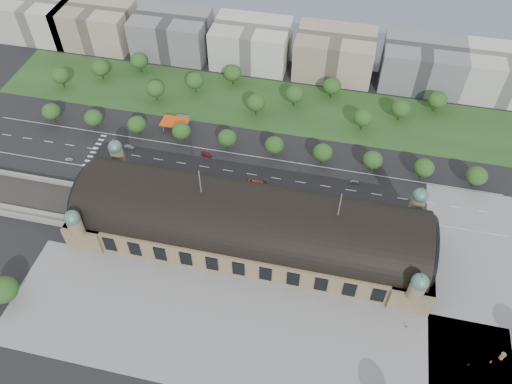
% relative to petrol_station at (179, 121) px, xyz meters
% --- Properties ---
extents(ground, '(900.00, 900.00, 0.00)m').
position_rel_petrol_station_xyz_m(ground, '(53.91, -65.28, -2.95)').
color(ground, black).
rests_on(ground, ground).
extents(station, '(150.00, 48.40, 44.30)m').
position_rel_petrol_station_xyz_m(station, '(53.91, -65.28, 7.33)').
color(station, '#866F53').
rests_on(station, ground).
extents(track_cutting, '(70.00, 24.00, 3.10)m').
position_rel_petrol_station_xyz_m(track_cutting, '(-56.09, -67.49, -2.25)').
color(track_cutting, black).
rests_on(track_cutting, ground).
extents(plaza_south, '(190.00, 48.00, 0.12)m').
position_rel_petrol_station_xyz_m(plaza_south, '(63.91, -109.28, -2.95)').
color(plaza_south, gray).
rests_on(plaza_south, ground).
extents(plaza_east, '(56.00, 100.00, 0.12)m').
position_rel_petrol_station_xyz_m(plaza_east, '(156.91, -65.28, -2.95)').
color(plaza_east, gray).
rests_on(plaza_east, ground).
extents(road_slab, '(260.00, 26.00, 0.10)m').
position_rel_petrol_station_xyz_m(road_slab, '(33.91, -27.28, -2.95)').
color(road_slab, black).
rests_on(road_slab, ground).
extents(grass_belt, '(300.00, 45.00, 0.10)m').
position_rel_petrol_station_xyz_m(grass_belt, '(38.91, 27.72, -2.95)').
color(grass_belt, '#23481C').
rests_on(grass_belt, ground).
extents(petrol_station, '(14.00, 13.00, 5.05)m').
position_rel_petrol_station_xyz_m(petrol_station, '(0.00, 0.00, 0.00)').
color(petrol_station, '#E0490D').
rests_on(petrol_station, ground).
extents(office_0, '(45.00, 32.00, 24.00)m').
position_rel_petrol_station_xyz_m(office_0, '(-116.09, 67.72, 9.05)').
color(office_0, silver).
rests_on(office_0, ground).
extents(office_1, '(45.00, 32.00, 24.00)m').
position_rel_petrol_station_xyz_m(office_1, '(-76.09, 67.72, 9.05)').
color(office_1, '#B5A18E').
rests_on(office_1, ground).
extents(office_2, '(45.00, 32.00, 24.00)m').
position_rel_petrol_station_xyz_m(office_2, '(-26.09, 67.72, 9.05)').
color(office_2, slate).
rests_on(office_2, ground).
extents(office_3, '(45.00, 32.00, 24.00)m').
position_rel_petrol_station_xyz_m(office_3, '(23.91, 67.72, 9.05)').
color(office_3, silver).
rests_on(office_3, ground).
extents(office_4, '(45.00, 32.00, 24.00)m').
position_rel_petrol_station_xyz_m(office_4, '(73.91, 67.72, 9.05)').
color(office_4, '#B5A18E').
rests_on(office_4, ground).
extents(office_5, '(45.00, 32.00, 24.00)m').
position_rel_petrol_station_xyz_m(office_5, '(123.91, 67.72, 9.05)').
color(office_5, slate).
rests_on(office_5, ground).
extents(office_6, '(45.00, 32.00, 24.00)m').
position_rel_petrol_station_xyz_m(office_6, '(168.91, 67.72, 9.05)').
color(office_6, silver).
rests_on(office_6, ground).
extents(tree_row_0, '(9.60, 9.60, 11.52)m').
position_rel_petrol_station_xyz_m(tree_row_0, '(-66.09, -12.28, 4.48)').
color(tree_row_0, '#2D2116').
rests_on(tree_row_0, ground).
extents(tree_row_1, '(9.60, 9.60, 11.52)m').
position_rel_petrol_station_xyz_m(tree_row_1, '(-42.09, -12.28, 4.48)').
color(tree_row_1, '#2D2116').
rests_on(tree_row_1, ground).
extents(tree_row_2, '(9.60, 9.60, 11.52)m').
position_rel_petrol_station_xyz_m(tree_row_2, '(-18.09, -12.28, 4.48)').
color(tree_row_2, '#2D2116').
rests_on(tree_row_2, ground).
extents(tree_row_3, '(9.60, 9.60, 11.52)m').
position_rel_petrol_station_xyz_m(tree_row_3, '(5.91, -12.28, 4.48)').
color(tree_row_3, '#2D2116').
rests_on(tree_row_3, ground).
extents(tree_row_4, '(9.60, 9.60, 11.52)m').
position_rel_petrol_station_xyz_m(tree_row_4, '(29.91, -12.28, 4.48)').
color(tree_row_4, '#2D2116').
rests_on(tree_row_4, ground).
extents(tree_row_5, '(9.60, 9.60, 11.52)m').
position_rel_petrol_station_xyz_m(tree_row_5, '(53.91, -12.28, 4.48)').
color(tree_row_5, '#2D2116').
rests_on(tree_row_5, ground).
extents(tree_row_6, '(9.60, 9.60, 11.52)m').
position_rel_petrol_station_xyz_m(tree_row_6, '(77.91, -12.28, 4.48)').
color(tree_row_6, '#2D2116').
rests_on(tree_row_6, ground).
extents(tree_row_7, '(9.60, 9.60, 11.52)m').
position_rel_petrol_station_xyz_m(tree_row_7, '(101.91, -12.28, 4.48)').
color(tree_row_7, '#2D2116').
rests_on(tree_row_7, ground).
extents(tree_row_8, '(9.60, 9.60, 11.52)m').
position_rel_petrol_station_xyz_m(tree_row_8, '(125.91, -12.28, 4.48)').
color(tree_row_8, '#2D2116').
rests_on(tree_row_8, ground).
extents(tree_row_9, '(9.60, 9.60, 11.52)m').
position_rel_petrol_station_xyz_m(tree_row_9, '(149.91, -12.28, 4.48)').
color(tree_row_9, '#2D2116').
rests_on(tree_row_9, ground).
extents(tree_belt_0, '(10.40, 10.40, 12.48)m').
position_rel_petrol_station_xyz_m(tree_belt_0, '(-76.09, 17.72, 5.10)').
color(tree_belt_0, '#2D2116').
rests_on(tree_belt_0, ground).
extents(tree_belt_1, '(10.40, 10.40, 12.48)m').
position_rel_petrol_station_xyz_m(tree_belt_1, '(-57.09, 29.72, 5.10)').
color(tree_belt_1, '#2D2116').
rests_on(tree_belt_1, ground).
extents(tree_belt_2, '(10.40, 10.40, 12.48)m').
position_rel_petrol_station_xyz_m(tree_belt_2, '(-38.09, 41.72, 5.10)').
color(tree_belt_2, '#2D2116').
rests_on(tree_belt_2, ground).
extents(tree_belt_3, '(10.40, 10.40, 12.48)m').
position_rel_petrol_station_xyz_m(tree_belt_3, '(-19.09, 17.72, 5.10)').
color(tree_belt_3, '#2D2116').
rests_on(tree_belt_3, ground).
extents(tree_belt_4, '(10.40, 10.40, 12.48)m').
position_rel_petrol_station_xyz_m(tree_belt_4, '(-0.09, 29.72, 5.10)').
color(tree_belt_4, '#2D2116').
rests_on(tree_belt_4, ground).
extents(tree_belt_5, '(10.40, 10.40, 12.48)m').
position_rel_petrol_station_xyz_m(tree_belt_5, '(18.91, 41.72, 5.10)').
color(tree_belt_5, '#2D2116').
rests_on(tree_belt_5, ground).
extents(tree_belt_6, '(10.40, 10.40, 12.48)m').
position_rel_petrol_station_xyz_m(tree_belt_6, '(37.91, 17.72, 5.10)').
color(tree_belt_6, '#2D2116').
rests_on(tree_belt_6, ground).
extents(tree_belt_7, '(10.40, 10.40, 12.48)m').
position_rel_petrol_station_xyz_m(tree_belt_7, '(56.91, 29.72, 5.10)').
color(tree_belt_7, '#2D2116').
rests_on(tree_belt_7, ground).
extents(tree_belt_8, '(10.40, 10.40, 12.48)m').
position_rel_petrol_station_xyz_m(tree_belt_8, '(75.91, 41.72, 5.10)').
color(tree_belt_8, '#2D2116').
rests_on(tree_belt_8, ground).
extents(tree_belt_9, '(10.40, 10.40, 12.48)m').
position_rel_petrol_station_xyz_m(tree_belt_9, '(94.91, 17.72, 5.10)').
color(tree_belt_9, '#2D2116').
rests_on(tree_belt_9, ground).
extents(tree_belt_10, '(10.40, 10.40, 12.48)m').
position_rel_petrol_station_xyz_m(tree_belt_10, '(113.91, 29.72, 5.10)').
color(tree_belt_10, '#2D2116').
rests_on(tree_belt_10, ground).
extents(tree_belt_11, '(10.40, 10.40, 12.48)m').
position_rel_petrol_station_xyz_m(tree_belt_11, '(132.91, 41.72, 5.10)').
color(tree_belt_11, '#2D2116').
rests_on(tree_belt_11, ground).
extents(tree_plaza_sw, '(11.00, 11.00, 12.73)m').
position_rel_petrol_station_xyz_m(tree_plaza_sw, '(-31.09, -115.28, 5.10)').
color(tree_plaza_sw, '#2D2116').
rests_on(tree_plaza_sw, ground).
extents(traffic_car_0, '(3.87, 1.72, 1.29)m').
position_rel_petrol_station_xyz_m(traffic_car_0, '(-45.43, -37.48, -2.30)').
color(traffic_car_0, silver).
rests_on(traffic_car_0, ground).
extents(traffic_car_1, '(4.94, 1.84, 1.61)m').
position_rel_petrol_station_xyz_m(traffic_car_1, '(-19.32, -22.73, -2.14)').
color(traffic_car_1, gray).
rests_on(traffic_car_1, ground).
extents(traffic_car_3, '(5.46, 2.71, 1.53)m').
position_rel_petrol_station_xyz_m(traffic_car_3, '(20.97, -19.49, -2.19)').
color(traffic_car_3, maroon).
rests_on(traffic_car_3, ground).
extents(traffic_car_4, '(4.76, 1.92, 1.62)m').
position_rel_petrol_station_xyz_m(traffic_car_4, '(45.97, -37.75, -2.14)').
color(traffic_car_4, '#182145').
rests_on(traffic_car_4, ground).
extents(traffic_car_5, '(4.26, 1.82, 1.37)m').
position_rel_petrol_station_xyz_m(traffic_car_5, '(95.02, -22.13, -2.27)').
color(traffic_car_5, slate).
rests_on(traffic_car_5, ground).
extents(parked_car_0, '(5.04, 3.30, 1.57)m').
position_rel_petrol_station_xyz_m(parked_car_0, '(-2.15, -44.28, -2.16)').
color(parked_car_0, black).
rests_on(parked_car_0, ground).
extents(parked_car_1, '(6.35, 5.73, 1.64)m').
position_rel_petrol_station_xyz_m(parked_car_1, '(-24.57, -41.98, -2.13)').
color(parked_car_1, maroon).
rests_on(parked_car_1, ground).
extents(parked_car_2, '(4.59, 4.26, 1.30)m').
position_rel_petrol_station_xyz_m(parked_car_2, '(-17.93, -40.28, -2.30)').
color(parked_car_2, '#181742').
rests_on(parked_car_2, ground).
extents(parked_car_3, '(4.15, 3.67, 1.36)m').
position_rel_petrol_station_xyz_m(parked_car_3, '(-1.34, -40.28, -2.27)').
color(parked_car_3, slate).
rests_on(parked_car_3, ground).
extents(parked_car_4, '(4.20, 2.70, 1.31)m').
position_rel_petrol_station_xyz_m(parked_car_4, '(1.06, -44.28, -2.30)').
color(parked_car_4, silver).
rests_on(parked_car_4, ground).
extents(parked_car_5, '(6.01, 5.19, 1.54)m').
position_rel_petrol_station_xyz_m(parked_car_5, '(3.74, -40.28, -2.18)').
color(parked_car_5, gray).
rests_on(parked_car_5, ground).
extents(parked_car_6, '(4.90, 4.26, 1.35)m').
position_rel_petrol_station_xyz_m(parked_car_6, '(23.88, -44.28, -2.27)').
color(parked_car_6, black).
rests_on(parked_car_6, ground).
extents(bus_west, '(11.34, 3.16, 3.13)m').
position_rel_petrol_station_xyz_m(bus_west, '(49.03, -34.44, -1.39)').
color(bus_west, '#D34821').
rests_on(bus_west, ground).
extents(bus_mid, '(12.28, 3.11, 3.40)m').
position_rel_petrol_station_xyz_m(bus_mid, '(72.16, -37.33, -1.25)').
color(bus_mid, white).
rests_on(bus_mid, ground).
extents(bus_east, '(13.62, 3.25, 3.79)m').
position_rel_petrol_station_xyz_m(bus_east, '(66.90, -36.87, -1.05)').
color(bus_east, beige).
rests_on(bus_east, ground).
extents(advertising_column, '(1.79, 1.79, 3.40)m').
position_rel_petrol_station_xyz_m(advertising_column, '(154.50, -97.91, -1.18)').
color(advertising_column, '#B42D37').
rests_on(advertising_column, ground).
extents(pedestrian_0, '(0.97, 0.75, 1.75)m').
position_rel_petrol_station_xyz_m(pedestrian_0, '(120.86, -93.45, -2.07)').
color(pedestrian_0, gray).
rests_on(pedestrian_0, ground).
extents(pedestrian_1, '(0.62, 0.68, 1.56)m').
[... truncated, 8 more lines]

